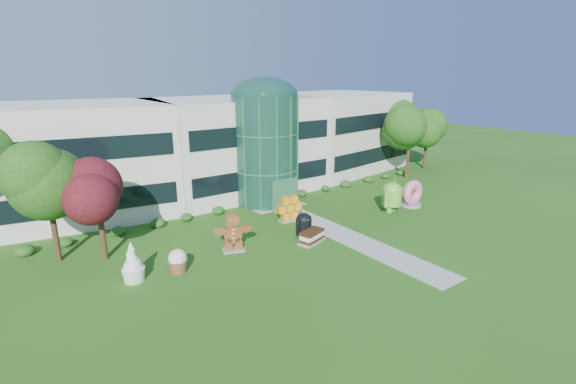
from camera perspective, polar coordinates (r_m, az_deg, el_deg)
ground at (r=30.89m, az=9.29°, el=-6.61°), size 140.00×140.00×0.00m
building at (r=43.64m, az=-7.42°, el=6.52°), size 46.00×15.00×9.30m
atrium at (r=38.51m, az=-3.12°, el=5.73°), size 6.00×6.00×9.80m
walkway at (r=32.20m, az=6.77°, el=-5.50°), size 2.40×20.00×0.04m
tree_red at (r=29.18m, az=-24.32°, el=-2.97°), size 4.00×4.00×6.00m
trees_backdrop at (r=39.47m, az=-3.89°, el=4.94°), size 52.00×8.00×8.40m
android_green at (r=37.33m, az=14.03°, el=-0.33°), size 3.18×2.57×3.13m
android_black at (r=30.81m, az=2.17°, el=-4.28°), size 2.22×1.80×2.18m
donut at (r=39.53m, az=16.55°, el=-0.12°), size 2.37×1.15×2.46m
gingerbread at (r=28.66m, az=-7.54°, el=-5.43°), size 3.17×2.07×2.74m
ice_cream_sandwich at (r=30.07m, az=3.27°, el=-6.10°), size 2.32×1.64×0.94m
honeycomb at (r=34.14m, az=0.20°, el=-2.37°), size 2.57×0.96×2.01m
froyo at (r=26.12m, az=-20.50°, el=-8.94°), size 1.78×1.78×2.43m
cupcake at (r=26.64m, az=-14.85°, el=-9.06°), size 1.61×1.61×1.47m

